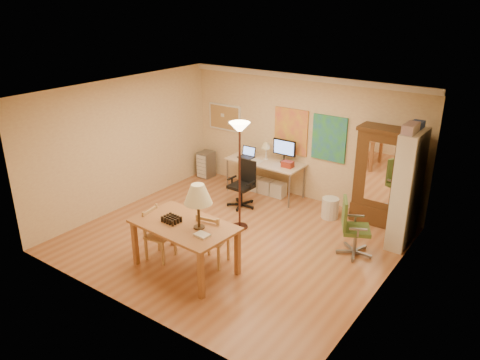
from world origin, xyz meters
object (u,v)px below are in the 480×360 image
Objects in this scene: office_chair_black at (242,194)px; bookshelf at (407,190)px; computer_desk at (267,174)px; office_chair_green at (353,240)px; armoire at (382,183)px; dining_table at (189,216)px.

office_chair_black is 3.37m from bookshelf.
office_chair_green is at bearing -27.53° from computer_desk.
bookshelf reaches higher than armoire.
office_chair_green is (2.63, -1.37, -0.20)m from computer_desk.
bookshelf reaches higher than office_chair_black.
armoire reaches higher than office_chair_green.
computer_desk reaches higher than office_chair_black.
computer_desk is 2.97m from office_chair_green.
dining_table is 3.82m from bookshelf.
armoire is (1.85, 3.48, -0.15)m from dining_table.
bookshelf is (0.63, -0.58, 0.21)m from armoire.
bookshelf is (3.26, 0.36, 0.78)m from office_chair_black.
dining_table is 2.89m from office_chair_green.
computer_desk is at bearing 171.13° from bookshelf.
armoire is (-0.08, 1.45, 0.56)m from office_chair_green.
dining_table is 0.82× the size of bookshelf.
dining_table is at bearing -117.95° from armoire.
armoire is 0.88m from bookshelf.
bookshelf is (0.56, 0.87, 0.77)m from office_chair_green.
armoire reaches higher than computer_desk.
computer_desk is at bearing 101.67° from dining_table.
computer_desk is 1.68× the size of office_chair_green.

